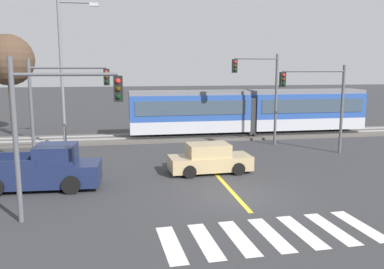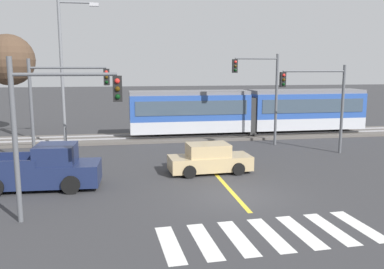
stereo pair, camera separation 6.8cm
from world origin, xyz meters
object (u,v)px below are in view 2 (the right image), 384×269
Objects in this scene: sedan_crossing at (210,159)px; traffic_light_mid_left at (59,96)px; traffic_light_far_right at (262,85)px; traffic_light_mid_right at (320,94)px; light_rail_tram at (249,110)px; pickup_truck at (41,170)px; bare_tree_far_west at (9,60)px; traffic_light_near_left at (53,116)px; street_lamp_west at (65,67)px.

traffic_light_mid_left reaches higher than sedan_crossing.
traffic_light_far_right is 4.24m from traffic_light_mid_right.
sedan_crossing is 9.09m from traffic_light_far_right.
traffic_light_mid_right is (15.37, 0.48, -0.15)m from traffic_light_mid_left.
light_rail_tram reaches higher than pickup_truck.
traffic_light_mid_left is 0.73× the size of bare_tree_far_west.
sedan_crossing is 9.19m from traffic_light_near_left.
street_lamp_west is (-7.83, 7.16, 4.71)m from sedan_crossing.
sedan_crossing is 8.91m from traffic_light_mid_right.
traffic_light_mid_right is 16.08m from street_lamp_west.
traffic_light_mid_left is 4.58m from street_lamp_west.
light_rail_tram is at bearing 13.85° from street_lamp_west.
traffic_light_mid_left is at bearing -163.38° from traffic_light_far_right.
sedan_crossing is 8.78m from traffic_light_mid_left.
traffic_light_mid_left is (-7.68, 2.85, 3.17)m from sedan_crossing.
light_rail_tram is 2.95× the size of traffic_light_far_right.
sedan_crossing is (-5.45, -10.44, -1.35)m from light_rail_tram.
traffic_light_mid_right is (2.57, -3.34, -0.43)m from traffic_light_far_right.
sedan_crossing is 8.15m from pickup_truck.
bare_tree_far_west is (-5.00, 15.91, 5.07)m from pickup_truck.
traffic_light_far_right is 13.03m from street_lamp_west.
street_lamp_west is (-1.11, 12.65, 1.68)m from traffic_light_near_left.
traffic_light_near_left is at bearing -140.82° from sedan_crossing.
sedan_crossing is 0.78× the size of traffic_light_mid_right.
sedan_crossing is 20.17m from bare_tree_far_west.
traffic_light_mid_left reaches higher than light_rail_tram.
bare_tree_far_west reaches higher than sedan_crossing.
bare_tree_far_west reaches higher than pickup_truck.
street_lamp_west is at bearing 137.56° from sedan_crossing.
bare_tree_far_west reaches higher than traffic_light_near_left.
traffic_light_mid_left is 8.39m from traffic_light_near_left.
street_lamp_west is at bearing 166.12° from traffic_light_mid_right.
traffic_light_mid_left is at bearing -178.22° from traffic_light_mid_right.
traffic_light_mid_right is at bearing -13.88° from street_lamp_west.
light_rail_tram is 3.17× the size of traffic_light_mid_left.
street_lamp_west is 8.99m from bare_tree_far_west.
street_lamp_west reaches higher than sedan_crossing.
pickup_truck is 9.73m from street_lamp_west.
traffic_light_far_right is 1.13× the size of traffic_light_mid_right.
street_lamp_west is at bearing 95.00° from traffic_light_near_left.
light_rail_tram is at bearing 41.37° from pickup_truck.
bare_tree_far_west is at bearing 151.68° from traffic_light_mid_right.
street_lamp_west is (-15.53, 3.84, 1.69)m from traffic_light_mid_right.
traffic_light_near_left reaches higher than pickup_truck.
traffic_light_far_right is at bearing 45.73° from traffic_light_near_left.
pickup_truck is at bearing -72.55° from bare_tree_far_west.
traffic_light_mid_right is at bearing 23.40° from sedan_crossing.
light_rail_tram is 2.33× the size of bare_tree_far_west.
street_lamp_west is (-12.96, 0.49, 1.27)m from traffic_light_far_right.
traffic_light_far_right reaches higher than light_rail_tram.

